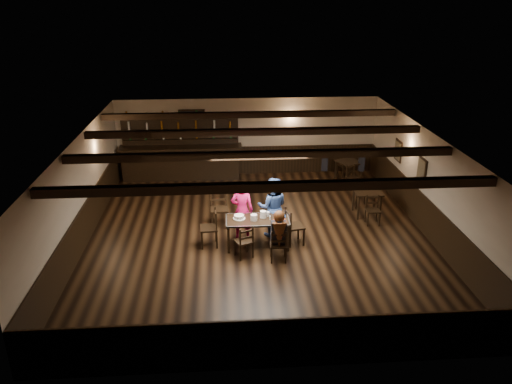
{
  "coord_description": "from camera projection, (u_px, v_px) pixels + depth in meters",
  "views": [
    {
      "loc": [
        -0.91,
        -11.84,
        6.08
      ],
      "look_at": [
        -0.05,
        0.2,
        1.2
      ],
      "focal_mm": 35.0,
      "sensor_mm": 36.0,
      "label": 1
    }
  ],
  "objects": [
    {
      "name": "man_blue",
      "position": [
        272.0,
        207.0,
        13.08
      ],
      "size": [
        0.83,
        0.67,
        1.62
      ],
      "primitive_type": "imported",
      "rotation": [
        0.0,
        0.0,
        3.07
      ],
      "color": "navy",
      "rests_on": "ground"
    },
    {
      "name": "chair_end_left",
      "position": [
        212.0,
        225.0,
        12.63
      ],
      "size": [
        0.46,
        0.48,
        0.98
      ],
      "color": "black",
      "rests_on": "ground"
    },
    {
      "name": "plate_stack_b",
      "position": [
        263.0,
        214.0,
        12.58
      ],
      "size": [
        0.15,
        0.15,
        0.18
      ],
      "primitive_type": "cylinder",
      "color": "white",
      "rests_on": "dining_table"
    },
    {
      "name": "pepper_shaker",
      "position": [
        276.0,
        219.0,
        12.44
      ],
      "size": [
        0.04,
        0.04,
        0.09
      ],
      "primitive_type": "cylinder",
      "color": "#A5A8AD",
      "rests_on": "dining_table"
    },
    {
      "name": "salt_shaker",
      "position": [
        270.0,
        218.0,
        12.49
      ],
      "size": [
        0.04,
        0.04,
        0.1
      ],
      "primitive_type": "cylinder",
      "color": "silver",
      "rests_on": "dining_table"
    },
    {
      "name": "chair_end_right",
      "position": [
        292.0,
        224.0,
        12.7
      ],
      "size": [
        0.52,
        0.54,
        0.97
      ],
      "color": "black",
      "rests_on": "ground"
    },
    {
      "name": "back_table_a",
      "position": [
        367.0,
        194.0,
        14.35
      ],
      "size": [
        0.79,
        0.79,
        0.75
      ],
      "color": "black",
      "rests_on": "ground"
    },
    {
      "name": "cake",
      "position": [
        239.0,
        217.0,
        12.54
      ],
      "size": [
        0.31,
        0.31,
        0.1
      ],
      "color": "white",
      "rests_on": "dining_table"
    },
    {
      "name": "drink_glass",
      "position": [
        268.0,
        214.0,
        12.67
      ],
      "size": [
        0.08,
        0.08,
        0.12
      ],
      "primitive_type": "cylinder",
      "color": "silver",
      "rests_on": "dining_table"
    },
    {
      "name": "room_shell",
      "position": [
        259.0,
        175.0,
        12.67
      ],
      "size": [
        9.02,
        10.02,
        2.71
      ],
      "color": "beige",
      "rests_on": "ground"
    },
    {
      "name": "dining_table",
      "position": [
        257.0,
        222.0,
        12.56
      ],
      "size": [
        1.6,
        0.81,
        0.75
      ],
      "color": "black",
      "rests_on": "ground"
    },
    {
      "name": "chair_near_right",
      "position": [
        279.0,
        243.0,
        11.88
      ],
      "size": [
        0.41,
        0.39,
        0.84
      ],
      "color": "black",
      "rests_on": "ground"
    },
    {
      "name": "menu_red",
      "position": [
        280.0,
        221.0,
        12.44
      ],
      "size": [
        0.34,
        0.26,
        0.0
      ],
      "primitive_type": "cube",
      "rotation": [
        0.0,
        0.0,
        0.15
      ],
      "color": "maroon",
      "rests_on": "dining_table"
    },
    {
      "name": "ground",
      "position": [
        258.0,
        237.0,
        13.28
      ],
      "size": [
        10.0,
        10.0,
        0.0
      ],
      "primitive_type": "plane",
      "color": "black",
      "rests_on": "ground"
    },
    {
      "name": "bg_patron_left",
      "position": [
        325.0,
        160.0,
        16.73
      ],
      "size": [
        0.28,
        0.38,
        0.7
      ],
      "color": "black",
      "rests_on": "ground"
    },
    {
      "name": "woman_pink",
      "position": [
        242.0,
        210.0,
        12.94
      ],
      "size": [
        0.62,
        0.45,
        1.59
      ],
      "primitive_type": "imported",
      "rotation": [
        0.0,
        0.0,
        3.01
      ],
      "color": "#FF1680",
      "rests_on": "ground"
    },
    {
      "name": "back_table_b",
      "position": [
        349.0,
        164.0,
        16.82
      ],
      "size": [
        0.98,
        0.98,
        0.75
      ],
      "color": "black",
      "rests_on": "ground"
    },
    {
      "name": "menu_blue",
      "position": [
        280.0,
        216.0,
        12.7
      ],
      "size": [
        0.28,
        0.2,
        0.0
      ],
      "primitive_type": "cube",
      "rotation": [
        0.0,
        0.0,
        -0.03
      ],
      "color": "#0F244D",
      "rests_on": "dining_table"
    },
    {
      "name": "tea_light",
      "position": [
        261.0,
        216.0,
        12.63
      ],
      "size": [
        0.04,
        0.04,
        0.06
      ],
      "color": "#A5A8AD",
      "rests_on": "dining_table"
    },
    {
      "name": "chair_far_pushed",
      "position": [
        219.0,
        205.0,
        13.73
      ],
      "size": [
        0.5,
        0.47,
        1.03
      ],
      "color": "black",
      "rests_on": "ground"
    },
    {
      "name": "chair_near_left",
      "position": [
        245.0,
        240.0,
        12.04
      ],
      "size": [
        0.51,
        0.5,
        0.84
      ],
      "color": "black",
      "rests_on": "ground"
    },
    {
      "name": "seated_person",
      "position": [
        279.0,
        228.0,
        11.79
      ],
      "size": [
        0.36,
        0.54,
        0.89
      ],
      "color": "black",
      "rests_on": "ground"
    },
    {
      "name": "plate_stack_a",
      "position": [
        254.0,
        217.0,
        12.44
      ],
      "size": [
        0.16,
        0.16,
        0.15
      ],
      "primitive_type": "cylinder",
      "color": "white",
      "rests_on": "dining_table"
    },
    {
      "name": "bg_patron_right",
      "position": [
        362.0,
        160.0,
        16.69
      ],
      "size": [
        0.31,
        0.4,
        0.71
      ],
      "color": "black",
      "rests_on": "ground"
    },
    {
      "name": "bar_counter",
      "position": [
        181.0,
        158.0,
        17.22
      ],
      "size": [
        4.17,
        0.7,
        2.2
      ],
      "color": "black",
      "rests_on": "ground"
    }
  ]
}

